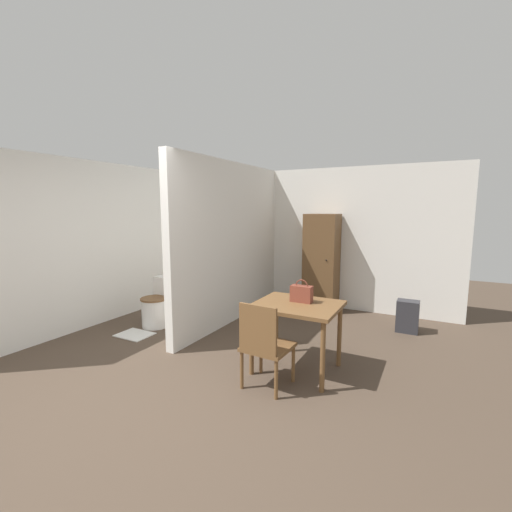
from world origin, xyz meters
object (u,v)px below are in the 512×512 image
at_px(toilet, 158,306).
at_px(wooden_cabinet, 321,263).
at_px(handbag, 302,293).
at_px(space_heater, 407,316).
at_px(wooden_chair, 264,343).
at_px(dining_table, 297,312).

distance_m(toilet, wooden_cabinet, 2.84).
bearing_deg(handbag, wooden_cabinet, 101.82).
distance_m(handbag, space_heater, 2.13).
bearing_deg(wooden_chair, wooden_cabinet, 99.21).
distance_m(dining_table, wooden_cabinet, 2.42).
relative_size(wooden_chair, space_heater, 1.91).
bearing_deg(space_heater, handbag, -118.82).
bearing_deg(handbag, toilet, 173.09).
bearing_deg(wooden_chair, toilet, 161.06).
relative_size(dining_table, wooden_chair, 1.02).
relative_size(toilet, space_heater, 1.56).
height_order(dining_table, toilet, dining_table).
height_order(dining_table, space_heater, dining_table).
bearing_deg(space_heater, dining_table, -118.00).
bearing_deg(handbag, wooden_chair, -103.87).
xyz_separation_m(handbag, space_heater, (0.98, 1.79, -0.62)).
height_order(handbag, wooden_cabinet, wooden_cabinet).
distance_m(dining_table, toilet, 2.48).
relative_size(handbag, space_heater, 0.54).
distance_m(handbag, wooden_cabinet, 2.33).
bearing_deg(handbag, dining_table, -99.15).
distance_m(wooden_chair, wooden_cabinet, 2.94).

